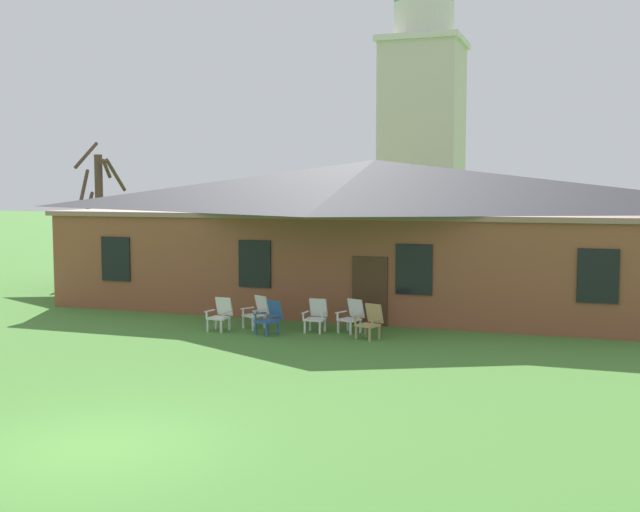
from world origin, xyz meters
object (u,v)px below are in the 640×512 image
object	(u,v)px
lawn_chair_right_end	(352,315)
lawn_chair_by_porch	(221,313)
lawn_chair_middle	(316,315)
lawn_chair_near_door	(257,311)
lawn_chair_far_side	(370,321)
lawn_chair_left_end	(270,317)

from	to	relation	value
lawn_chair_right_end	lawn_chair_by_porch	bearing A→B (deg)	-165.50
lawn_chair_middle	lawn_chair_right_end	size ratio (longest dim) A/B	1.00
lawn_chair_near_door	lawn_chair_far_side	size ratio (longest dim) A/B	1.00
lawn_chair_left_end	lawn_chair_middle	size ratio (longest dim) A/B	1.00
lawn_chair_left_end	lawn_chair_far_side	xyz separation A→B (m)	(2.87, 0.32, 0.00)
lawn_chair_near_door	lawn_chair_middle	size ratio (longest dim) A/B	1.00
lawn_chair_by_porch	lawn_chair_left_end	world-z (taller)	same
lawn_chair_middle	lawn_chair_right_end	bearing A→B (deg)	15.40
lawn_chair_middle	lawn_chair_right_end	world-z (taller)	same
lawn_chair_middle	lawn_chair_far_side	world-z (taller)	same
lawn_chair_by_porch	lawn_chair_left_end	distance (m)	1.60
lawn_chair_by_porch	lawn_chair_far_side	xyz separation A→B (m)	(4.47, 0.25, 0.00)
lawn_chair_right_end	lawn_chair_far_side	world-z (taller)	same
lawn_chair_left_end	lawn_chair_middle	xyz separation A→B (m)	(1.13, 0.76, 0.00)
lawn_chair_left_end	lawn_chair_by_porch	bearing A→B (deg)	177.53
lawn_chair_by_porch	lawn_chair_near_door	size ratio (longest dim) A/B	1.00
lawn_chair_left_end	lawn_chair_right_end	xyz separation A→B (m)	(2.13, 1.03, 0.00)
lawn_chair_near_door	lawn_chair_right_end	bearing A→B (deg)	4.97
lawn_chair_near_door	lawn_chair_left_end	bearing A→B (deg)	-46.26
lawn_chair_left_end	lawn_chair_right_end	size ratio (longest dim) A/B	1.00
lawn_chair_left_end	lawn_chair_far_side	bearing A→B (deg)	6.42
lawn_chair_middle	lawn_chair_far_side	size ratio (longest dim) A/B	1.00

